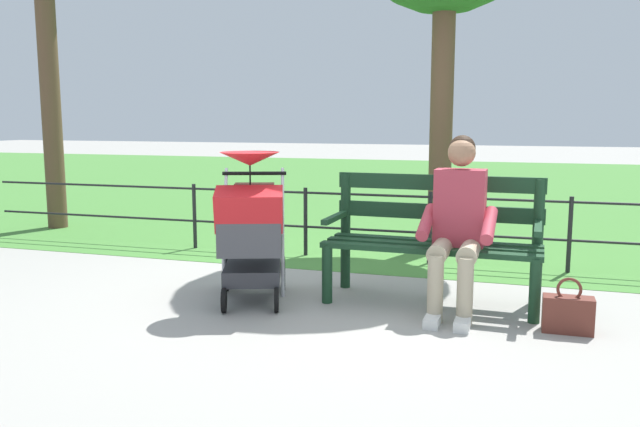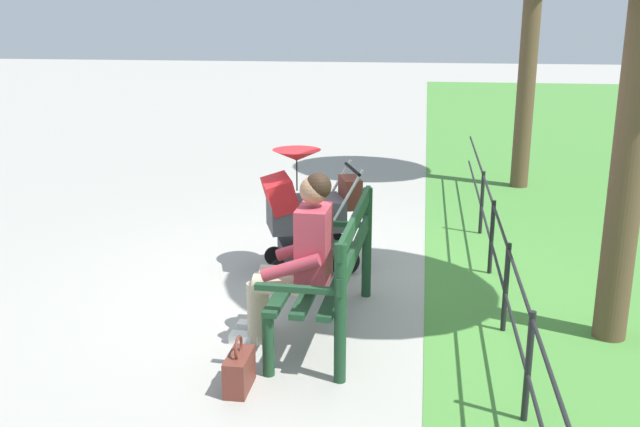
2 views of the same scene
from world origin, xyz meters
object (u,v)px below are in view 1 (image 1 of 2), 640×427
park_bench (434,234)px  stroller (252,225)px  handbag (568,313)px  person_on_bench (458,220)px

park_bench → stroller: stroller is taller
stroller → handbag: (-2.26, 0.05, -0.47)m
handbag → park_bench: bearing=-27.2°
stroller → person_on_bench: bearing=-172.1°
park_bench → stroller: 1.39m
park_bench → handbag: 1.14m
person_on_bench → park_bench: bearing=-48.8°
person_on_bench → handbag: bearing=160.7°
person_on_bench → stroller: 1.53m
park_bench → person_on_bench: person_on_bench is taller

